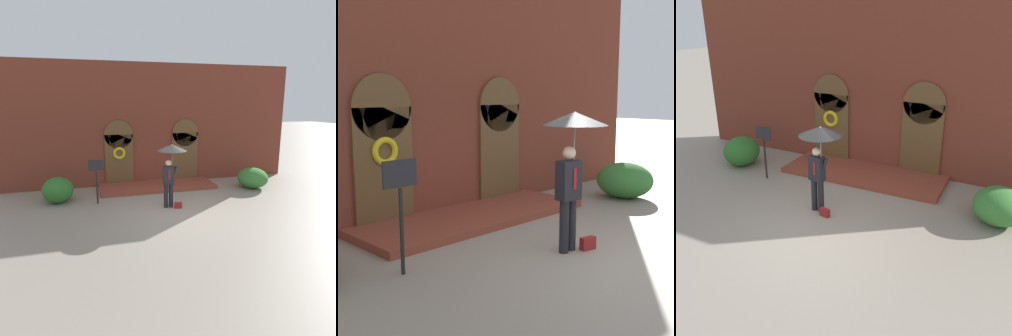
{
  "view_description": "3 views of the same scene",
  "coord_description": "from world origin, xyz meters",
  "views": [
    {
      "loc": [
        -3.05,
        -9.8,
        3.88
      ],
      "look_at": [
        0.15,
        1.79,
        1.19
      ],
      "focal_mm": 32.0,
      "sensor_mm": 36.0,
      "label": 1
    },
    {
      "loc": [
        -6.39,
        -4.18,
        2.65
      ],
      "look_at": [
        -0.49,
        1.63,
        1.34
      ],
      "focal_mm": 50.0,
      "sensor_mm": 36.0,
      "label": 2
    },
    {
      "loc": [
        4.37,
        -7.23,
        4.98
      ],
      "look_at": [
        0.22,
        1.19,
        1.04
      ],
      "focal_mm": 40.0,
      "sensor_mm": 36.0,
      "label": 3
    }
  ],
  "objects": [
    {
      "name": "sign_post",
      "position": [
        -2.74,
        1.56,
        1.16
      ],
      "size": [
        0.56,
        0.06,
        1.72
      ],
      "color": "black",
      "rests_on": "ground"
    },
    {
      "name": "building_facade",
      "position": [
        -0.0,
        4.15,
        2.68
      ],
      "size": [
        14.0,
        2.3,
        5.6
      ],
      "color": "brown",
      "rests_on": "ground"
    },
    {
      "name": "handbag",
      "position": [
        0.12,
        0.25,
        0.11
      ],
      "size": [
        0.3,
        0.18,
        0.22
      ],
      "primitive_type": "cube",
      "rotation": [
        0.0,
        0.0,
        -0.23
      ],
      "color": "maroon",
      "rests_on": "ground"
    },
    {
      "name": "shrub_right",
      "position": [
        4.22,
        1.97,
        0.45
      ],
      "size": [
        1.34,
        1.46,
        0.91
      ],
      "primitive_type": "ellipsoid",
      "color": "#387A33",
      "rests_on": "ground"
    },
    {
      "name": "person_with_umbrella",
      "position": [
        -0.1,
        0.45,
        1.91
      ],
      "size": [
        1.1,
        1.1,
        2.36
      ],
      "color": "black",
      "rests_on": "ground"
    },
    {
      "name": "ground_plane",
      "position": [
        0.0,
        0.0,
        0.0
      ],
      "size": [
        80.0,
        80.0,
        0.0
      ],
      "primitive_type": "plane",
      "color": "gray"
    }
  ]
}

